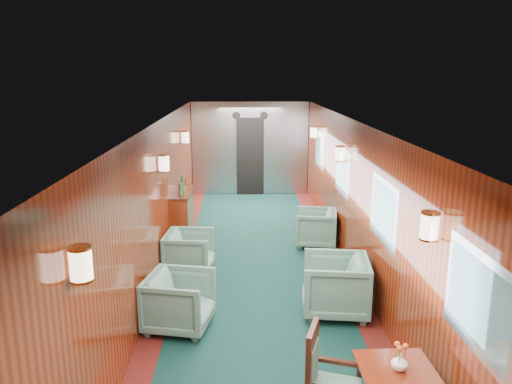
% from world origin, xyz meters
% --- Properties ---
extents(room, '(12.00, 12.10, 2.40)m').
position_xyz_m(room, '(0.00, 0.00, 1.63)').
color(room, '#0C2E29').
rests_on(room, ground).
extents(bulkhead, '(2.98, 0.17, 2.39)m').
position_xyz_m(bulkhead, '(0.00, 5.91, 1.18)').
color(bulkhead, '#9EA1A5').
rests_on(bulkhead, ground).
extents(windows_right, '(0.02, 8.60, 0.80)m').
position_xyz_m(windows_right, '(1.49, 0.25, 1.45)').
color(windows_right, silver).
rests_on(windows_right, ground).
extents(wall_sconces, '(2.97, 7.97, 0.25)m').
position_xyz_m(wall_sconces, '(0.00, 0.57, 1.79)').
color(wall_sconces, '#FFF0C6').
rests_on(wall_sconces, ground).
extents(side_chair, '(0.55, 0.57, 1.00)m').
position_xyz_m(side_chair, '(0.46, -3.03, 0.54)').
color(side_chair, '#204B42').
rests_on(side_chair, ground).
extents(credenza, '(0.35, 1.12, 1.28)m').
position_xyz_m(credenza, '(-1.34, 2.02, 0.51)').
color(credenza, '#66200D').
rests_on(credenza, ground).
extents(flower_vase, '(0.18, 0.18, 0.15)m').
position_xyz_m(flower_vase, '(1.06, -3.15, 0.75)').
color(flower_vase, white).
rests_on(flower_vase, dining_table).
extents(armchair_left_near, '(0.92, 0.90, 0.71)m').
position_xyz_m(armchair_left_near, '(-1.03, -1.14, 0.36)').
color(armchair_left_near, '#204B42').
rests_on(armchair_left_near, ground).
extents(armchair_left_far, '(0.81, 0.79, 0.68)m').
position_xyz_m(armchair_left_far, '(-1.08, 0.65, 0.34)').
color(armchair_left_far, '#204B42').
rests_on(armchair_left_far, ground).
extents(armchair_right_near, '(0.96, 0.94, 0.78)m').
position_xyz_m(armchair_right_near, '(0.97, -0.81, 0.39)').
color(armchair_right_near, '#204B42').
rests_on(armchair_right_near, ground).
extents(armchair_right_far, '(0.86, 0.84, 0.67)m').
position_xyz_m(armchair_right_far, '(1.12, 1.85, 0.34)').
color(armchair_right_far, '#204B42').
rests_on(armchair_right_far, ground).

